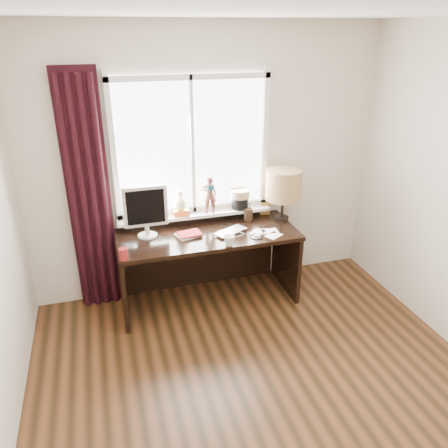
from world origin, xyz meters
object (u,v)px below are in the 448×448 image
object	(u,v)px
desk	(206,251)
table_lamp	(284,185)
laptop	(231,232)
red_cup	(124,254)
monitor	(146,209)
mug	(229,240)

from	to	relation	value
desk	table_lamp	world-z (taller)	table_lamp
laptop	red_cup	distance (m)	1.04
desk	table_lamp	bearing A→B (deg)	0.34
monitor	table_lamp	world-z (taller)	table_lamp
red_cup	desk	xyz separation A→B (m)	(0.80, 0.40, -0.29)
red_cup	laptop	bearing A→B (deg)	13.44
laptop	mug	distance (m)	0.26
red_cup	desk	size ratio (longest dim) A/B	0.06
monitor	laptop	bearing A→B (deg)	-10.78
red_cup	monitor	xyz separation A→B (m)	(0.25, 0.39, 0.23)
mug	table_lamp	world-z (taller)	table_lamp
laptop	desk	bearing A→B (deg)	117.46
laptop	desk	distance (m)	0.37
mug	table_lamp	bearing A→B (deg)	30.55
laptop	mug	size ratio (longest dim) A/B	3.24
table_lamp	laptop	bearing A→B (deg)	-164.82
red_cup	monitor	size ratio (longest dim) A/B	0.20
desk	table_lamp	size ratio (longest dim) A/B	3.27
desk	laptop	bearing A→B (deg)	-36.53
laptop	table_lamp	distance (m)	0.70
monitor	desk	bearing A→B (deg)	1.05
mug	table_lamp	distance (m)	0.85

